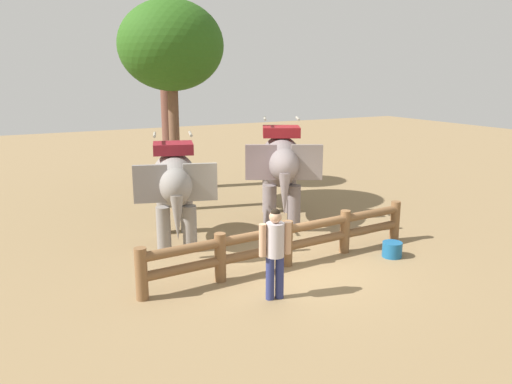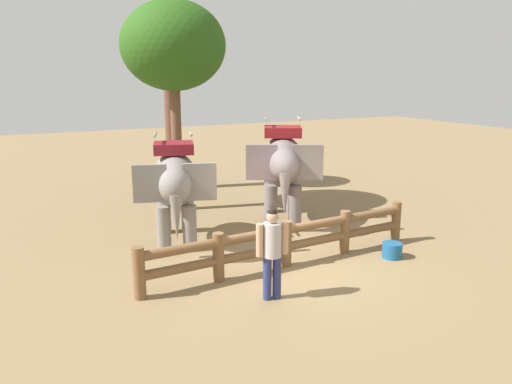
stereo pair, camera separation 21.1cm
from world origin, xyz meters
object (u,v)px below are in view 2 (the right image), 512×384
Objects in this scene: tree_far_left at (173,47)px; tree_back_center at (168,44)px; feed_bucket at (392,250)px; elephant_center at (283,165)px; elephant_near_left at (175,183)px; tourist_woman_in_black at (272,247)px; log_fence at (286,240)px.

tree_back_center is (0.78, 2.96, 0.24)m from tree_far_left.
tree_far_left is at bearing 116.06° from feed_bucket.
elephant_center is 7.62× the size of feed_bucket.
tree_far_left is (1.09, 3.15, 3.43)m from elephant_near_left.
tree_far_left reaches higher than tourist_woman_in_black.
tree_far_left is (0.47, 7.09, 3.96)m from tourist_woman_in_black.
tree_back_center is at bearing 75.27° from tree_far_left.
elephant_near_left is 4.03m from tourist_woman_in_black.
tourist_woman_in_black is (0.62, -3.94, -0.54)m from elephant_near_left.
tree_far_left is (-2.27, 2.66, 3.31)m from elephant_center.
feed_bucket is (2.50, -0.69, -0.42)m from log_fence.
feed_bucket is (3.14, -6.41, -4.83)m from tree_far_left.
log_fence is 2.08× the size of elephant_near_left.
tourist_woman_in_black reaches higher than feed_bucket.
feed_bucket is at bearing 10.64° from tourist_woman_in_black.
elephant_center is at bearing 8.21° from elephant_near_left.
elephant_near_left is 0.52× the size of tree_back_center.
tree_far_left is at bearing -104.73° from tree_back_center.
tree_far_left is 3.07m from tree_back_center.
log_fence is at bearing 164.65° from feed_bucket.
elephant_near_left is 7.23× the size of feed_bucket.
elephant_near_left is (-1.73, 2.58, 0.98)m from log_fence.
tree_far_left is at bearing 130.46° from elephant_center.
elephant_near_left is at bearing -109.15° from tree_far_left.
feed_bucket is (2.36, -9.38, -5.07)m from tree_back_center.
elephant_center reaches higher than elephant_near_left.
tourist_woman_in_black is 0.28× the size of tree_back_center.
tree_far_left is at bearing 86.22° from tourist_woman_in_black.
elephant_center is at bearing 58.25° from tourist_woman_in_black.
feed_bucket is (0.86, -3.75, -1.52)m from elephant_center.
elephant_near_left is at bearing -171.79° from elephant_center.
tree_back_center is at bearing 72.96° from elephant_near_left.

